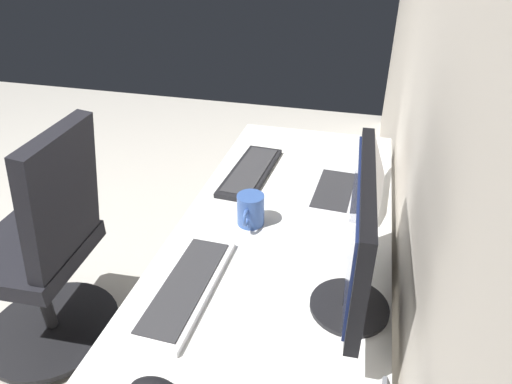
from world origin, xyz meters
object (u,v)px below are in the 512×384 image
Objects in this scene: drawer_pedestal at (289,306)px; office_chair at (46,256)px; keyboard_main at (251,171)px; keyboard_spare at (186,287)px; laptop_leftmost at (350,184)px; monitor_primary at (358,236)px; coffee_mug at (250,210)px.

drawer_pedestal is 0.96m from office_chair.
keyboard_spare is at bearing -0.14° from keyboard_main.
laptop_leftmost is at bearing 79.79° from keyboard_main.
drawer_pedestal is 1.92× the size of laptop_leftmost.
drawer_pedestal is 0.50m from laptop_leftmost.
office_chair is at bearing -75.31° from laptop_leftmost.
monitor_primary is 0.58m from laptop_leftmost.
keyboard_main is (-0.07, -0.38, -0.04)m from laptop_leftmost.
office_chair reaches higher than keyboard_main.
laptop_leftmost is 0.85× the size of keyboard_main.
laptop_leftmost reaches higher than keyboard_main.
keyboard_main is (-0.62, -0.42, -0.22)m from monitor_primary.
office_chair is (0.08, -0.95, 0.11)m from drawer_pedestal.
keyboard_main is 1.01× the size of keyboard_spare.
keyboard_spare is 0.84m from office_chair.
laptop_leftmost is at bearing -175.71° from monitor_primary.
monitor_primary reaches higher than coffee_mug.
monitor_primary reaches higher than keyboard_main.
keyboard_main is 0.86m from office_chair.
keyboard_main is at bearing -100.21° from laptop_leftmost.
coffee_mug is (0.04, -0.14, 0.43)m from drawer_pedestal.
drawer_pedestal is 0.53m from keyboard_main.
keyboard_main is at bearing -141.78° from drawer_pedestal.
keyboard_spare is (0.59, -0.38, -0.04)m from laptop_leftmost.
keyboard_spare is 3.31× the size of coffee_mug.
office_chair is at bearing -112.53° from keyboard_spare.
office_chair is (-0.26, -1.15, -0.50)m from monitor_primary.
laptop_leftmost is 0.39m from keyboard_main.
coffee_mug is (-0.34, 0.09, 0.04)m from keyboard_spare.
monitor_primary reaches higher than laptop_leftmost.
keyboard_main is at bearing -165.10° from coffee_mug.
keyboard_main is at bearing 116.23° from office_chair.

